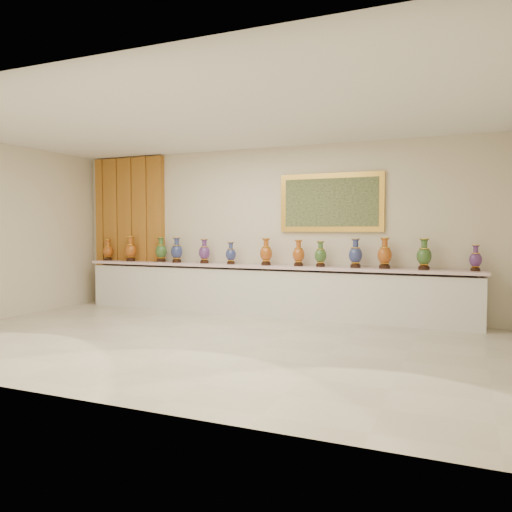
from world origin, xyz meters
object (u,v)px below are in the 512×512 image
Objects in this scene: counter at (264,291)px; vase_1 at (131,250)px; vase_0 at (108,251)px; vase_2 at (161,251)px.

vase_1 reaches higher than counter.
vase_1 is at bearing -179.59° from counter.
vase_2 is (1.29, -0.01, 0.02)m from vase_0.
vase_2 is (-2.16, -0.01, 0.68)m from counter.
counter is at bearing 0.41° from vase_1.
vase_2 is at bearing 0.86° from vase_1.
vase_1 is at bearing -179.14° from vase_2.
vase_2 is at bearing -0.53° from vase_0.
counter is at bearing 0.27° from vase_2.
vase_0 is at bearing 177.77° from vase_1.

